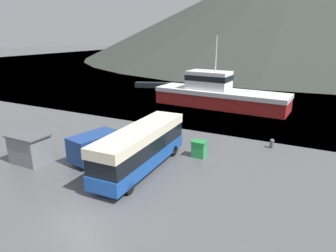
{
  "coord_description": "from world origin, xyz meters",
  "views": [
    {
      "loc": [
        10.82,
        -10.96,
        10.31
      ],
      "look_at": [
        -1.33,
        12.85,
        2.0
      ],
      "focal_mm": 32.0,
      "sensor_mm": 36.0,
      "label": 1
    }
  ],
  "objects_px": {
    "storage_bin": "(199,149)",
    "small_boat": "(153,85)",
    "tour_bus": "(141,147)",
    "dock_kiosk": "(30,148)",
    "delivery_van": "(100,145)",
    "fishing_boat": "(218,94)"
  },
  "relations": [
    {
      "from": "fishing_boat",
      "to": "small_boat",
      "type": "relative_size",
      "value": 2.76
    },
    {
      "from": "storage_bin",
      "to": "dock_kiosk",
      "type": "xyz_separation_m",
      "value": [
        -12.07,
        -7.43,
        0.48
      ]
    },
    {
      "from": "dock_kiosk",
      "to": "small_boat",
      "type": "bearing_deg",
      "value": 104.04
    },
    {
      "from": "tour_bus",
      "to": "storage_bin",
      "type": "xyz_separation_m",
      "value": [
        3.1,
        4.42,
        -1.17
      ]
    },
    {
      "from": "fishing_boat",
      "to": "small_boat",
      "type": "bearing_deg",
      "value": -117.16
    },
    {
      "from": "delivery_van",
      "to": "fishing_boat",
      "type": "xyz_separation_m",
      "value": [
        2.86,
        23.07,
        0.65
      ]
    },
    {
      "from": "tour_bus",
      "to": "fishing_boat",
      "type": "xyz_separation_m",
      "value": [
        -1.33,
        23.2,
        -0.01
      ]
    },
    {
      "from": "small_boat",
      "to": "dock_kiosk",
      "type": "bearing_deg",
      "value": 175.17
    },
    {
      "from": "fishing_boat",
      "to": "dock_kiosk",
      "type": "relative_size",
      "value": 6.07
    },
    {
      "from": "dock_kiosk",
      "to": "delivery_van",
      "type": "bearing_deg",
      "value": 33.37
    },
    {
      "from": "tour_bus",
      "to": "delivery_van",
      "type": "height_order",
      "value": "tour_bus"
    },
    {
      "from": "storage_bin",
      "to": "small_boat",
      "type": "height_order",
      "value": "storage_bin"
    },
    {
      "from": "dock_kiosk",
      "to": "fishing_boat",
      "type": "bearing_deg",
      "value": 73.76
    },
    {
      "from": "tour_bus",
      "to": "dock_kiosk",
      "type": "relative_size",
      "value": 3.31
    },
    {
      "from": "tour_bus",
      "to": "storage_bin",
      "type": "bearing_deg",
      "value": 52.95
    },
    {
      "from": "dock_kiosk",
      "to": "small_boat",
      "type": "distance_m",
      "value": 37.16
    },
    {
      "from": "tour_bus",
      "to": "small_boat",
      "type": "relative_size",
      "value": 1.5
    },
    {
      "from": "delivery_van",
      "to": "storage_bin",
      "type": "relative_size",
      "value": 4.21
    },
    {
      "from": "delivery_van",
      "to": "tour_bus",
      "type": "bearing_deg",
      "value": 9.53
    },
    {
      "from": "small_boat",
      "to": "storage_bin",
      "type": "bearing_deg",
      "value": -162.48
    },
    {
      "from": "tour_bus",
      "to": "delivery_van",
      "type": "relative_size",
      "value": 1.73
    },
    {
      "from": "small_boat",
      "to": "delivery_van",
      "type": "bearing_deg",
      "value": -176.12
    }
  ]
}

